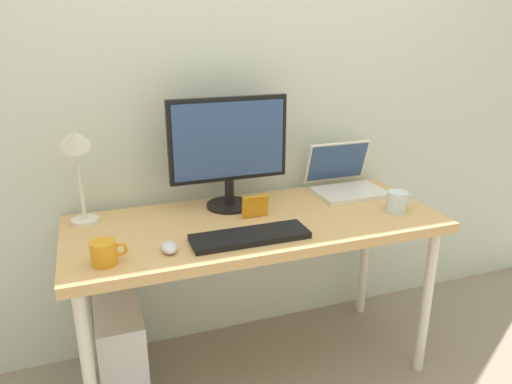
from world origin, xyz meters
The scene contains 12 objects.
ground_plane centered at (0.00, 0.00, 0.00)m, with size 6.00×6.00×0.00m, color gray.
back_wall centered at (0.00, 0.37, 1.30)m, with size 4.40×0.04×2.60m, color silver.
desk centered at (0.00, 0.00, 0.67)m, with size 1.51×0.62×0.74m.
monitor centered at (-0.06, 0.18, 1.01)m, with size 0.51×0.20×0.48m.
laptop centered at (0.52, 0.20, 0.79)m, with size 0.32×0.28×0.22m.
desk_lamp centered at (-0.66, 0.18, 1.03)m, with size 0.11×0.16×0.42m.
keyboard centered at (-0.08, -0.17, 0.75)m, with size 0.44×0.14×0.02m, color black.
mouse centered at (-0.38, -0.17, 0.75)m, with size 0.06×0.09×0.03m, color silver.
coffee_mug centered at (-0.60, -0.19, 0.78)m, with size 0.12×0.09×0.08m.
glass_cup centered at (0.59, -0.12, 0.78)m, with size 0.12×0.08×0.09m.
photo_frame centered at (0.01, 0.03, 0.78)m, with size 0.11×0.02×0.09m, color orange.
computer_tower centered at (-0.58, 0.03, 0.21)m, with size 0.18×0.36×0.42m, color silver.
Camera 1 is at (-0.61, -1.72, 1.50)m, focal length 33.99 mm.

